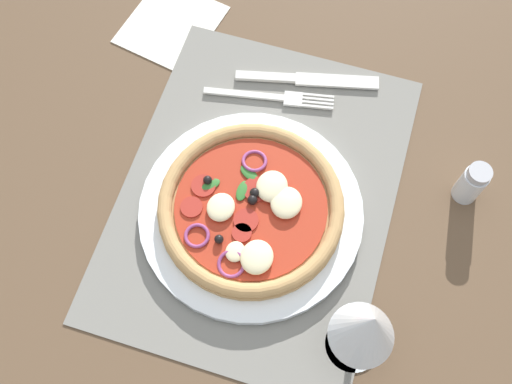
{
  "coord_description": "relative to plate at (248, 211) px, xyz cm",
  "views": [
    {
      "loc": [
        29.34,
        8.75,
        71.76
      ],
      "look_at": [
        0.91,
        0.0,
        2.73
      ],
      "focal_mm": 42.39,
      "sensor_mm": 36.0,
      "label": 1
    }
  ],
  "objects": [
    {
      "name": "pepper_shaker",
      "position": [
        -10.94,
        25.83,
        2.19
      ],
      "size": [
        3.2,
        3.2,
        6.7
      ],
      "color": "silver",
      "rests_on": "ground_plane"
    },
    {
      "name": "ground_plane",
      "position": [
        -3.04,
        0.45,
        -2.27
      ],
      "size": [
        190.0,
        140.0,
        2.4
      ],
      "primitive_type": "cube",
      "color": "brown"
    },
    {
      "name": "napkin",
      "position": [
        -25.2,
        -19.67,
        -0.89
      ],
      "size": [
        15.78,
        14.7,
        0.36
      ],
      "primitive_type": "cube",
      "rotation": [
        0.0,
        0.0,
        -0.19
      ],
      "color": "silver",
      "rests_on": "ground_plane"
    },
    {
      "name": "fork",
      "position": [
        -17.38,
        -1.35,
        -0.45
      ],
      "size": [
        4.81,
        17.97,
        0.44
      ],
      "rotation": [
        0.0,
        0.0,
        1.76
      ],
      "color": "silver",
      "rests_on": "placemat"
    },
    {
      "name": "plate",
      "position": [
        0.0,
        0.0,
        0.0
      ],
      "size": [
        28.17,
        28.17,
        1.33
      ],
      "primitive_type": "cylinder",
      "color": "white",
      "rests_on": "placemat"
    },
    {
      "name": "wine_glass",
      "position": [
        12.03,
        16.55,
        9.0
      ],
      "size": [
        7.2,
        7.2,
        14.9
      ],
      "color": "silver",
      "rests_on": "ground_plane"
    },
    {
      "name": "pizza",
      "position": [
        0.07,
        0.06,
        1.78
      ],
      "size": [
        23.09,
        23.09,
        2.6
      ],
      "color": "tan",
      "rests_on": "plate"
    },
    {
      "name": "knife",
      "position": [
        -21.51,
        2.18,
        -0.41
      ],
      "size": [
        6.24,
        19.84,
        0.62
      ],
      "rotation": [
        0.0,
        0.0,
        1.8
      ],
      "color": "silver",
      "rests_on": "placemat"
    },
    {
      "name": "placemat",
      "position": [
        -3.04,
        0.45,
        -0.87
      ],
      "size": [
        45.64,
        34.28,
        0.4
      ],
      "primitive_type": "cube",
      "color": "slate",
      "rests_on": "ground_plane"
    }
  ]
}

